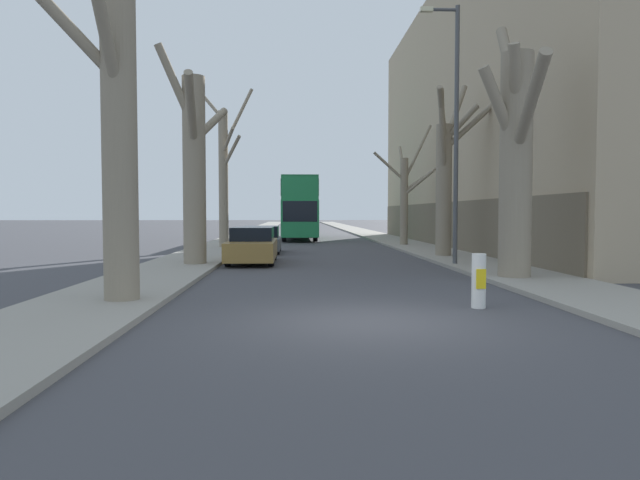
# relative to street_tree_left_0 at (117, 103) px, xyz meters

# --- Properties ---
(ground_plane) EXTENTS (300.00, 300.00, 0.00)m
(ground_plane) POSITION_rel_street_tree_left_0_xyz_m (4.91, -1.99, -4.15)
(ground_plane) COLOR #424247
(sidewalk_left) EXTENTS (2.79, 120.00, 0.12)m
(sidewalk_left) POSITION_rel_street_tree_left_0_xyz_m (-0.49, 48.01, -4.09)
(sidewalk_left) COLOR gray
(sidewalk_left) RESTS_ON ground
(sidewalk_right) EXTENTS (2.79, 120.00, 0.12)m
(sidewalk_right) POSITION_rel_street_tree_left_0_xyz_m (10.31, 48.01, -4.09)
(sidewalk_right) COLOR gray
(sidewalk_right) RESTS_ON ground
(building_facade_right) EXTENTS (10.08, 34.23, 15.01)m
(building_facade_right) POSITION_rel_street_tree_left_0_xyz_m (16.69, 20.23, 3.34)
(building_facade_right) COLOR tan
(building_facade_right) RESTS_ON ground
(street_tree_left_0) EXTENTS (3.23, 2.49, 8.99)m
(street_tree_left_0) POSITION_rel_street_tree_left_0_xyz_m (0.00, 0.00, 0.00)
(street_tree_left_0) COLOR gray
(street_tree_left_0) RESTS_ON ground
(street_tree_left_1) EXTENTS (2.27, 4.57, 7.71)m
(street_tree_left_1) POSITION_rel_street_tree_left_0_xyz_m (0.05, 8.54, -0.48)
(street_tree_left_1) COLOR gray
(street_tree_left_1) RESTS_ON ground
(street_tree_left_2) EXTENTS (3.54, 2.82, 9.16)m
(street_tree_left_2) POSITION_rel_street_tree_left_0_xyz_m (-0.16, 18.71, 0.03)
(street_tree_left_2) COLOR gray
(street_tree_left_2) RESTS_ON ground
(street_tree_right_0) EXTENTS (1.74, 4.32, 7.49)m
(street_tree_right_0) POSITION_rel_street_tree_left_0_xyz_m (9.79, 3.85, -0.61)
(street_tree_right_0) COLOR gray
(street_tree_right_0) RESTS_ON ground
(street_tree_right_1) EXTENTS (3.20, 2.95, 7.48)m
(street_tree_right_1) POSITION_rel_street_tree_left_0_xyz_m (10.01, 11.98, -0.64)
(street_tree_right_1) COLOR gray
(street_tree_right_1) RESTS_ON ground
(street_tree_right_2) EXTENTS (4.20, 3.67, 6.97)m
(street_tree_right_2) POSITION_rel_street_tree_left_0_xyz_m (9.97, 20.48, -1.11)
(street_tree_right_2) COLOR gray
(street_tree_right_2) RESTS_ON ground
(double_decker_bus) EXTENTS (2.49, 10.87, 4.39)m
(double_decker_bus) POSITION_rel_street_tree_left_0_xyz_m (3.95, 29.86, -1.67)
(double_decker_bus) COLOR #1E7F47
(double_decker_bus) RESTS_ON ground
(parked_car_0) EXTENTS (1.77, 4.48, 1.37)m
(parked_car_0) POSITION_rel_street_tree_left_0_xyz_m (1.99, 10.01, -3.49)
(parked_car_0) COLOR olive
(parked_car_0) RESTS_ON ground
(parked_car_1) EXTENTS (1.87, 3.93, 1.30)m
(parked_car_1) POSITION_rel_street_tree_left_0_xyz_m (1.99, 15.61, -3.53)
(parked_car_1) COLOR #4C5156
(parked_car_1) RESTS_ON ground
(lamp_post) EXTENTS (1.40, 0.20, 9.17)m
(lamp_post) POSITION_rel_street_tree_left_0_xyz_m (9.24, 8.14, 0.91)
(lamp_post) COLOR #4C4F54
(lamp_post) RESTS_ON ground
(traffic_bollard) EXTENTS (0.28, 0.29, 1.10)m
(traffic_bollard) POSITION_rel_street_tree_left_0_xyz_m (7.32, -0.65, -3.60)
(traffic_bollard) COLOR white
(traffic_bollard) RESTS_ON ground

